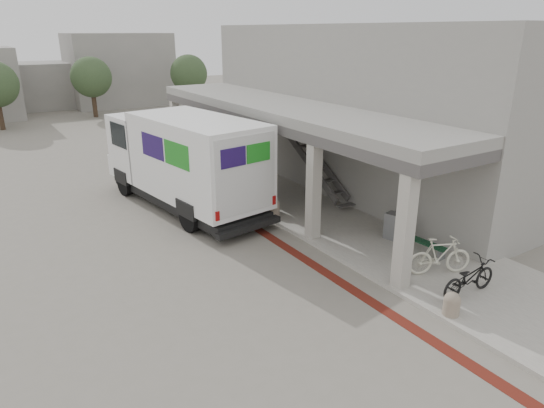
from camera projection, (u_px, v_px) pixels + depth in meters
ground at (268, 260)px, 15.13m from camera, size 120.00×120.00×0.00m
bike_lane_stripe at (262, 232)px, 17.22m from camera, size 0.35×40.00×0.01m
sidewalk at (364, 231)px, 17.12m from camera, size 4.40×28.00×0.12m
transit_building at (346, 112)px, 20.99m from camera, size 7.60×17.00×7.00m
distant_backdrop at (17, 80)px, 41.27m from camera, size 28.00×10.00×6.50m
tree_mid at (91, 77)px, 38.88m from camera, size 3.20×3.20×4.80m
tree_right at (189, 74)px, 42.12m from camera, size 3.20×3.20×4.80m
fedex_truck at (183, 159)px, 19.03m from camera, size 3.86×9.04×3.73m
bench at (423, 244)px, 15.28m from camera, size 0.49×1.64×0.38m
bollard_near at (452, 304)px, 11.91m from camera, size 0.41×0.41×0.61m
bollard_far at (274, 207)px, 18.36m from camera, size 0.44×0.44×0.66m
utility_cabinet at (394, 226)px, 16.23m from camera, size 0.52×0.62×0.90m
bicycle_black at (469, 278)px, 12.77m from camera, size 1.92×0.71×1.00m
bicycle_cream at (440, 256)px, 13.86m from camera, size 1.92×1.25×1.12m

